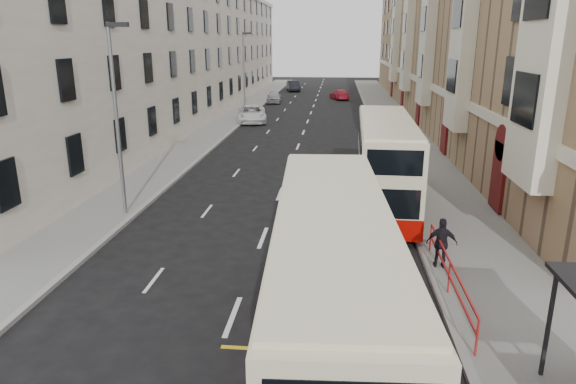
# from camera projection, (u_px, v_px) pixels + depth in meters

# --- Properties ---
(pavement_right) EXTENTS (4.00, 120.00, 0.15)m
(pavement_right) POSITION_uv_depth(u_px,v_px,m) (406.00, 142.00, 38.49)
(pavement_right) COLOR slate
(pavement_right) RESTS_ON ground
(pavement_left) EXTENTS (3.00, 120.00, 0.15)m
(pavement_left) POSITION_uv_depth(u_px,v_px,m) (204.00, 139.00, 39.90)
(pavement_left) COLOR slate
(pavement_left) RESTS_ON ground
(kerb_right) EXTENTS (0.25, 120.00, 0.15)m
(kerb_right) POSITION_uv_depth(u_px,v_px,m) (379.00, 142.00, 38.67)
(kerb_right) COLOR gray
(kerb_right) RESTS_ON ground
(kerb_left) EXTENTS (0.25, 120.00, 0.15)m
(kerb_left) POSITION_uv_depth(u_px,v_px,m) (223.00, 139.00, 39.76)
(kerb_left) COLOR gray
(kerb_left) RESTS_ON ground
(road_markings) EXTENTS (10.00, 110.00, 0.01)m
(road_markings) POSITION_uv_depth(u_px,v_px,m) (310.00, 114.00, 53.55)
(road_markings) COLOR silver
(road_markings) RESTS_ON ground
(terrace_right) EXTENTS (10.75, 79.00, 15.25)m
(terrace_right) POSITION_uv_depth(u_px,v_px,m) (463.00, 39.00, 50.40)
(terrace_right) COLOR #967757
(terrace_right) RESTS_ON ground
(terrace_left) EXTENTS (9.18, 79.00, 13.25)m
(terrace_left) POSITION_uv_depth(u_px,v_px,m) (183.00, 49.00, 53.39)
(terrace_left) COLOR silver
(terrace_left) RESTS_ON ground
(guard_railing) EXTENTS (0.06, 6.56, 1.01)m
(guard_railing) POSITION_uv_depth(u_px,v_px,m) (450.00, 271.00, 15.29)
(guard_railing) COLOR red
(guard_railing) RESTS_ON pavement_right
(street_lamp_near) EXTENTS (0.93, 0.18, 8.00)m
(street_lamp_near) POSITION_uv_depth(u_px,v_px,m) (117.00, 111.00, 21.32)
(street_lamp_near) COLOR gray
(street_lamp_near) RESTS_ON pavement_left
(street_lamp_far) EXTENTS (0.93, 0.18, 8.00)m
(street_lamp_far) POSITION_uv_depth(u_px,v_px,m) (244.00, 70.00, 49.94)
(street_lamp_far) COLOR gray
(street_lamp_far) RESTS_ON pavement_left
(double_decker_front) EXTENTS (2.91, 10.56, 4.17)m
(double_decker_front) POSITION_uv_depth(u_px,v_px,m) (332.00, 296.00, 11.18)
(double_decker_front) COLOR beige
(double_decker_front) RESTS_ON ground
(double_decker_rear) EXTENTS (2.64, 10.32, 4.09)m
(double_decker_rear) POSITION_uv_depth(u_px,v_px,m) (385.00, 163.00, 23.33)
(double_decker_rear) COLOR beige
(double_decker_rear) RESTS_ON ground
(pedestrian_far) EXTENTS (1.04, 0.52, 1.71)m
(pedestrian_far) POSITION_uv_depth(u_px,v_px,m) (442.00, 243.00, 17.00)
(pedestrian_far) COLOR black
(pedestrian_far) RESTS_ON pavement_right
(white_van) EXTENTS (3.49, 5.95, 1.55)m
(white_van) POSITION_uv_depth(u_px,v_px,m) (252.00, 114.00, 48.16)
(white_van) COLOR silver
(white_van) RESTS_ON ground
(car_silver) EXTENTS (1.97, 4.36, 1.45)m
(car_silver) POSITION_uv_depth(u_px,v_px,m) (274.00, 97.00, 62.92)
(car_silver) COLOR #9C9EA3
(car_silver) RESTS_ON ground
(car_dark) EXTENTS (2.55, 4.94, 1.55)m
(car_dark) POSITION_uv_depth(u_px,v_px,m) (293.00, 86.00, 77.13)
(car_dark) COLOR black
(car_dark) RESTS_ON ground
(car_red) EXTENTS (2.92, 4.75, 1.29)m
(car_red) POSITION_uv_depth(u_px,v_px,m) (340.00, 94.00, 66.47)
(car_red) COLOR maroon
(car_red) RESTS_ON ground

